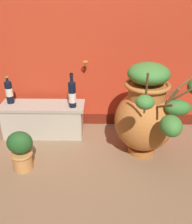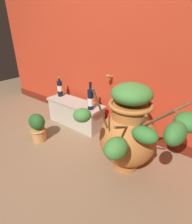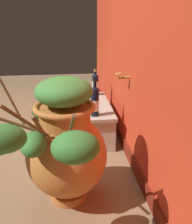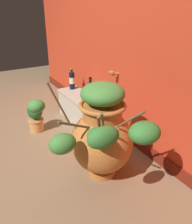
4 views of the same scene
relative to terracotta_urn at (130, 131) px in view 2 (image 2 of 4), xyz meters
The scene contains 7 objects.
ground_plane 0.91m from the terracotta_urn, 139.28° to the right, with size 7.00×7.00×0.00m, color #896B4C.
back_wall 1.26m from the terracotta_urn, 132.39° to the left, with size 4.40×0.33×2.60m.
terracotta_urn is the anchor object (origin of this frame).
stone_ledge 1.10m from the terracotta_urn, 162.00° to the left, with size 0.87×0.30×0.35m.
wine_bottle_left 1.41m from the terracotta_urn, 164.75° to the left, with size 0.07×0.07×0.30m.
wine_bottle_middle 0.76m from the terracotta_urn, 157.77° to the left, with size 0.08×0.08×0.35m.
potted_shrub 1.15m from the terracotta_urn, 167.12° to the right, with size 0.22×0.19×0.36m.
Camera 2 is at (1.22, -0.75, 1.30)m, focal length 28.52 mm.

